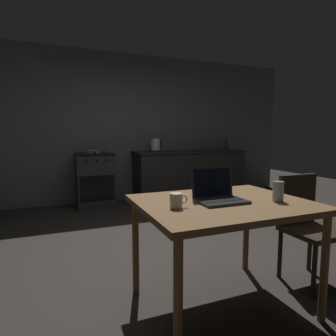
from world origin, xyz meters
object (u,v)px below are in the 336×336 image
object	(u,v)px
bottle	(226,143)
frying_pan	(93,151)
laptop	(218,195)
stove_oven	(95,180)
coffee_mug	(176,201)
chair	(306,221)
dining_table	(223,212)
drinking_glass	(278,191)
electric_kettle	(156,145)

from	to	relation	value
bottle	frying_pan	xyz separation A→B (m)	(-2.58, 0.02, -0.11)
laptop	frying_pan	xyz separation A→B (m)	(-0.41, 3.20, 0.13)
stove_oven	frying_pan	distance (m)	0.48
stove_oven	coffee_mug	world-z (taller)	stove_oven
coffee_mug	chair	bearing A→B (deg)	5.47
dining_table	coffee_mug	size ratio (longest dim) A/B	9.75
dining_table	bottle	size ratio (longest dim) A/B	4.04
chair	coffee_mug	world-z (taller)	chair
chair	bottle	world-z (taller)	bottle
stove_oven	drinking_glass	world-z (taller)	stove_oven
bottle	stove_oven	bearing A→B (deg)	178.94
bottle	chair	bearing A→B (deg)	-112.34
frying_pan	stove_oven	bearing A→B (deg)	55.51
chair	frying_pan	xyz separation A→B (m)	(-1.30, 3.14, 0.44)
stove_oven	frying_pan	xyz separation A→B (m)	(-0.02, -0.03, 0.48)
laptop	coffee_mug	distance (m)	0.34
chair	bottle	size ratio (longest dim) A/B	3.09
drinking_glass	stove_oven	bearing A→B (deg)	102.82
electric_kettle	frying_pan	size ratio (longest dim) A/B	0.54
bottle	frying_pan	bearing A→B (deg)	179.51
stove_oven	electric_kettle	distance (m)	1.23
coffee_mug	drinking_glass	xyz separation A→B (m)	(0.71, -0.09, 0.02)
chair	laptop	distance (m)	0.94
chair	drinking_glass	world-z (taller)	drinking_glass
frying_pan	bottle	bearing A→B (deg)	-0.49
drinking_glass	dining_table	bearing A→B (deg)	156.78
bottle	coffee_mug	world-z (taller)	bottle
stove_oven	bottle	world-z (taller)	bottle
dining_table	chair	xyz separation A→B (m)	(0.85, 0.07, -0.18)
coffee_mug	dining_table	bearing A→B (deg)	7.90
dining_table	chair	world-z (taller)	chair
electric_kettle	dining_table	bearing A→B (deg)	-101.54
laptop	coffee_mug	size ratio (longest dim) A/B	2.74
dining_table	electric_kettle	world-z (taller)	electric_kettle
stove_oven	laptop	distance (m)	3.27
frying_pan	dining_table	bearing A→B (deg)	-82.08
drinking_glass	bottle	bearing A→B (deg)	61.73
chair	coffee_mug	xyz separation A→B (m)	(-1.22, -0.12, 0.30)
dining_table	stove_oven	bearing A→B (deg)	97.55
electric_kettle	drinking_glass	bearing A→B (deg)	-95.42
stove_oven	chair	world-z (taller)	stove_oven
stove_oven	chair	xyz separation A→B (m)	(1.28, -3.17, 0.04)
laptop	dining_table	bearing A→B (deg)	5.62
dining_table	electric_kettle	size ratio (longest dim) A/B	4.84
chair	coffee_mug	size ratio (longest dim) A/B	7.45
dining_table	frying_pan	size ratio (longest dim) A/B	2.63
coffee_mug	laptop	bearing A→B (deg)	9.50
laptop	bottle	size ratio (longest dim) A/B	1.13
dining_table	drinking_glass	bearing A→B (deg)	-23.22
electric_kettle	drinking_glass	world-z (taller)	electric_kettle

